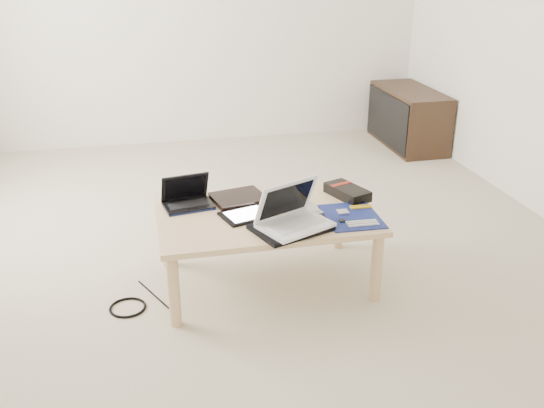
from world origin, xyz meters
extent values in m
plane|color=beige|center=(0.00, 0.00, 0.00)|extent=(4.00, 4.00, 0.00)
cube|color=white|center=(0.00, -2.05, 1.30)|extent=(4.00, 0.10, 2.60)
cube|color=tan|center=(0.03, -0.63, 0.39)|extent=(1.10, 0.70, 0.03)
cylinder|color=tan|center=(-0.47, -0.93, 0.18)|extent=(0.06, 0.06, 0.37)
cylinder|color=tan|center=(0.53, -0.93, 0.18)|extent=(0.06, 0.06, 0.37)
cylinder|color=tan|center=(-0.47, -0.33, 0.18)|extent=(0.06, 0.06, 0.37)
cylinder|color=tan|center=(0.53, -0.33, 0.18)|extent=(0.06, 0.06, 0.37)
cube|color=#342315|center=(1.78, 1.45, 0.25)|extent=(0.40, 0.90, 0.50)
cube|color=black|center=(1.58, 1.45, 0.25)|extent=(0.02, 0.86, 0.44)
cube|color=black|center=(-0.07, -0.44, 0.41)|extent=(0.31, 0.28, 0.03)
cube|color=black|center=(-0.34, -0.47, 0.41)|extent=(0.27, 0.21, 0.02)
cube|color=black|center=(-0.34, -0.47, 0.42)|extent=(0.22, 0.13, 0.00)
cube|color=black|center=(-0.33, -0.53, 0.42)|extent=(0.06, 0.03, 0.00)
cube|color=black|center=(-0.35, -0.41, 0.49)|extent=(0.26, 0.12, 0.16)
cube|color=black|center=(-0.35, -0.42, 0.49)|extent=(0.22, 0.09, 0.12)
cube|color=#0C1843|center=(-0.33, -0.55, 0.40)|extent=(0.25, 0.05, 0.01)
cube|color=black|center=(-0.07, -0.65, 0.41)|extent=(0.29, 0.25, 0.01)
cube|color=white|center=(-0.07, -0.65, 0.41)|extent=(0.23, 0.20, 0.00)
cube|color=#B6B6BB|center=(0.27, -0.63, 0.41)|extent=(0.09, 0.23, 0.02)
cube|color=gray|center=(0.27, -0.63, 0.42)|extent=(0.07, 0.19, 0.00)
cube|color=black|center=(0.11, -0.85, 0.41)|extent=(0.41, 0.36, 0.02)
cube|color=white|center=(0.13, -0.86, 0.43)|extent=(0.39, 0.34, 0.02)
cube|color=silver|center=(0.13, -0.87, 0.44)|extent=(0.30, 0.22, 0.00)
cube|color=white|center=(0.17, -0.94, 0.44)|extent=(0.08, 0.06, 0.00)
cube|color=white|center=(0.10, -0.80, 0.54)|extent=(0.34, 0.22, 0.21)
cube|color=black|center=(0.10, -0.80, 0.54)|extent=(0.28, 0.18, 0.17)
cube|color=#0C1052|center=(0.45, -0.77, 0.40)|extent=(0.28, 0.34, 0.01)
cube|color=#B6B6BB|center=(0.42, -0.73, 0.41)|extent=(0.06, 0.06, 0.01)
cube|color=yellow|center=(0.53, -0.68, 0.41)|extent=(0.11, 0.01, 0.01)
cube|color=yellow|center=(0.53, -0.70, 0.41)|extent=(0.11, 0.01, 0.01)
cube|color=silver|center=(0.47, -0.85, 0.41)|extent=(0.16, 0.02, 0.01)
cube|color=silver|center=(0.47, -0.88, 0.41)|extent=(0.16, 0.02, 0.01)
cube|color=silver|center=(0.47, -0.90, 0.41)|extent=(0.16, 0.02, 0.01)
cube|color=black|center=(0.38, -0.83, 0.41)|extent=(0.03, 0.03, 0.01)
cube|color=black|center=(0.51, -0.52, 0.43)|extent=(0.21, 0.29, 0.06)
cube|color=maroon|center=(0.50, -0.46, 0.46)|extent=(0.13, 0.08, 0.00)
torus|color=black|center=(-0.03, -0.62, 0.41)|extent=(0.14, 0.14, 0.01)
torus|color=black|center=(-0.69, -0.75, 0.01)|extent=(0.18, 0.18, 0.01)
cylinder|color=black|center=(-0.55, -0.66, 0.00)|extent=(0.16, 0.34, 0.01)
camera|label=1|loc=(-0.55, -3.40, 1.66)|focal=40.00mm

